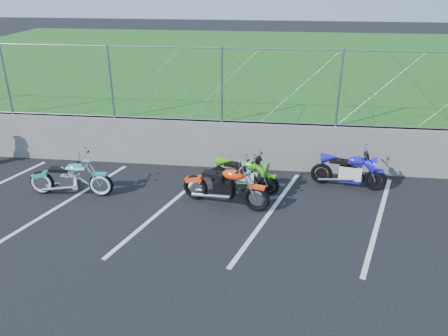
# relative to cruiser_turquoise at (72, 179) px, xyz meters

# --- Properties ---
(ground) EXTENTS (90.00, 90.00, 0.00)m
(ground) POSITION_rel_cruiser_turquoise_xyz_m (2.39, -1.34, -0.41)
(ground) COLOR black
(ground) RESTS_ON ground
(retaining_wall) EXTENTS (30.00, 0.22, 1.30)m
(retaining_wall) POSITION_rel_cruiser_turquoise_xyz_m (2.39, 2.16, 0.24)
(retaining_wall) COLOR slate
(retaining_wall) RESTS_ON ground
(grass_field) EXTENTS (30.00, 20.00, 1.30)m
(grass_field) POSITION_rel_cruiser_turquoise_xyz_m (2.39, 12.16, 0.24)
(grass_field) COLOR #1A5216
(grass_field) RESTS_ON ground
(chain_link_fence) EXTENTS (28.00, 0.03, 2.00)m
(chain_link_fence) POSITION_rel_cruiser_turquoise_xyz_m (2.39, 2.16, 1.89)
(chain_link_fence) COLOR gray
(chain_link_fence) RESTS_ON retaining_wall
(parking_lines) EXTENTS (18.29, 4.31, 0.01)m
(parking_lines) POSITION_rel_cruiser_turquoise_xyz_m (3.59, -0.34, -0.41)
(parking_lines) COLOR silver
(parking_lines) RESTS_ON ground
(cruiser_turquoise) EXTENTS (2.08, 0.66, 1.03)m
(cruiser_turquoise) POSITION_rel_cruiser_turquoise_xyz_m (0.00, 0.00, 0.00)
(cruiser_turquoise) COLOR black
(cruiser_turquoise) RESTS_ON ground
(naked_orange) EXTENTS (2.11, 0.80, 1.07)m
(naked_orange) POSITION_rel_cruiser_turquoise_xyz_m (3.77, -0.07, 0.05)
(naked_orange) COLOR black
(naked_orange) RESTS_ON ground
(sportbike_green) EXTENTS (1.80, 0.71, 0.95)m
(sportbike_green) POSITION_rel_cruiser_turquoise_xyz_m (4.13, 0.71, -0.00)
(sportbike_green) COLOR black
(sportbike_green) RESTS_ON ground
(sportbike_blue) EXTENTS (1.85, 0.66, 0.97)m
(sportbike_blue) POSITION_rel_cruiser_turquoise_xyz_m (6.73, 1.25, 0.00)
(sportbike_blue) COLOR black
(sportbike_blue) RESTS_ON ground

